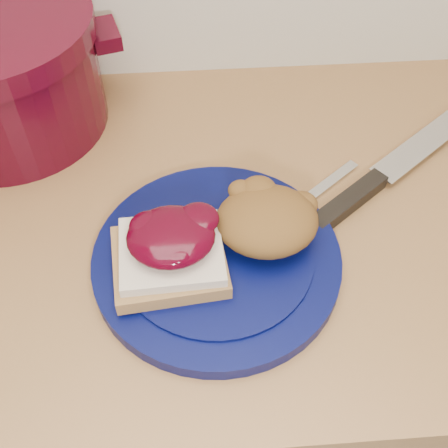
{
  "coord_description": "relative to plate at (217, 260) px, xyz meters",
  "views": [
    {
      "loc": [
        0.03,
        1.03,
        1.44
      ],
      "look_at": [
        0.06,
        1.43,
        0.95
      ],
      "focal_mm": 45.0,
      "sensor_mm": 36.0,
      "label": 1
    }
  ],
  "objects": [
    {
      "name": "base_cabinet",
      "position": [
        -0.05,
        0.09,
        -0.48
      ],
      "size": [
        4.0,
        0.6,
        0.86
      ],
      "primitive_type": "cube",
      "color": "beige",
      "rests_on": "floor"
    },
    {
      "name": "butter_knife",
      "position": [
        0.13,
        0.1,
        -0.01
      ],
      "size": [
        0.15,
        0.12,
        0.0
      ],
      "primitive_type": "cube",
      "rotation": [
        0.0,
        0.0,
        0.68
      ],
      "color": "silver",
      "rests_on": "wood_countertop"
    },
    {
      "name": "chef_knife",
      "position": [
        0.21,
        0.11,
        0.0
      ],
      "size": [
        0.29,
        0.23,
        0.02
      ],
      "rotation": [
        0.0,
        0.0,
        0.66
      ],
      "color": "black",
      "rests_on": "wood_countertop"
    },
    {
      "name": "sandwich",
      "position": [
        -0.05,
        -0.01,
        0.04
      ],
      "size": [
        0.13,
        0.12,
        0.06
      ],
      "rotation": [
        0.0,
        0.0,
        -0.0
      ],
      "color": "olive",
      "rests_on": "plate"
    },
    {
      "name": "plate",
      "position": [
        0.0,
        0.0,
        0.0
      ],
      "size": [
        0.29,
        0.29,
        0.02
      ],
      "primitive_type": "cylinder",
      "rotation": [
        0.0,
        0.0,
        -0.0
      ],
      "color": "#040839",
      "rests_on": "wood_countertop"
    },
    {
      "name": "stuffing_mound",
      "position": [
        0.06,
        0.02,
        0.04
      ],
      "size": [
        0.12,
        0.1,
        0.06
      ],
      "primitive_type": "ellipsoid",
      "rotation": [
        0.0,
        0.0,
        -0.0
      ],
      "color": "brown",
      "rests_on": "plate"
    }
  ]
}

